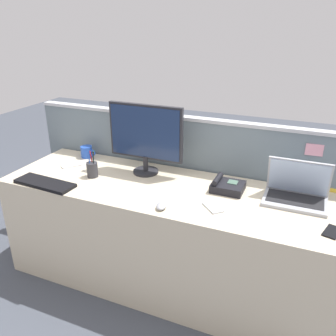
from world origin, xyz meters
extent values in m
plane|color=#424751|center=(0.00, 0.00, 0.00)|extent=(10.00, 10.00, 0.00)
cube|color=beige|center=(0.00, 0.00, 0.38)|extent=(2.23, 0.71, 0.76)
cube|color=slate|center=(0.00, 0.39, 0.56)|extent=(2.51, 0.06, 1.12)
cube|color=#B7BAC1|center=(0.00, 0.39, 1.13)|extent=(2.51, 0.07, 0.02)
cube|color=#66ADD1|center=(-0.39, 0.36, 0.84)|extent=(0.10, 0.01, 0.08)
cube|color=pink|center=(0.87, 0.36, 1.02)|extent=(0.11, 0.01, 0.08)
cube|color=yellow|center=(1.04, 0.36, 0.73)|extent=(0.10, 0.01, 0.09)
cylinder|color=#232328|center=(-0.23, 0.17, 0.76)|extent=(0.18, 0.18, 0.02)
cylinder|color=#232328|center=(-0.23, 0.17, 0.83)|extent=(0.04, 0.04, 0.11)
cube|color=#232328|center=(-0.23, 0.18, 1.06)|extent=(0.55, 0.03, 0.39)
cube|color=#19284C|center=(-0.23, 0.17, 1.06)|extent=(0.52, 0.01, 0.36)
cube|color=#9EA0A8|center=(0.80, 0.11, 0.77)|extent=(0.37, 0.24, 0.02)
cube|color=black|center=(0.80, 0.12, 0.78)|extent=(0.33, 0.17, 0.00)
cube|color=#9EA0A8|center=(0.80, 0.20, 0.89)|extent=(0.37, 0.08, 0.24)
cube|color=#9EB2D1|center=(0.80, 0.19, 0.89)|extent=(0.34, 0.07, 0.22)
cube|color=black|center=(0.39, 0.12, 0.78)|extent=(0.20, 0.18, 0.05)
cube|color=#4C6B5B|center=(0.42, 0.14, 0.81)|extent=(0.06, 0.06, 0.01)
cylinder|color=black|center=(0.32, 0.12, 0.83)|extent=(0.04, 0.16, 0.04)
cube|color=black|center=(-0.76, -0.28, 0.77)|extent=(0.44, 0.17, 0.02)
ellipsoid|color=#9EA0A8|center=(0.09, -0.26, 0.77)|extent=(0.08, 0.11, 0.03)
cylinder|color=#333338|center=(-0.54, -0.04, 0.81)|extent=(0.08, 0.08, 0.11)
cylinder|color=red|center=(-0.55, -0.02, 0.87)|extent=(0.02, 0.02, 0.14)
cylinder|color=blue|center=(-0.55, -0.05, 0.86)|extent=(0.02, 0.02, 0.13)
cylinder|color=#238438|center=(-0.53, -0.03, 0.87)|extent=(0.02, 0.02, 0.14)
cylinder|color=black|center=(-0.52, -0.04, 0.87)|extent=(0.01, 0.02, 0.14)
cube|color=black|center=(1.01, -0.15, 0.76)|extent=(0.11, 0.15, 0.01)
cube|color=#B7BAC1|center=(0.37, -0.14, 0.76)|extent=(0.15, 0.15, 0.01)
cube|color=silver|center=(-0.80, 0.07, 0.76)|extent=(0.15, 0.16, 0.01)
cylinder|color=blue|center=(-0.80, 0.26, 0.80)|extent=(0.09, 0.09, 0.09)
torus|color=blue|center=(-0.74, 0.26, 0.80)|extent=(0.05, 0.01, 0.05)
camera|label=1|loc=(0.83, -1.90, 1.78)|focal=37.52mm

